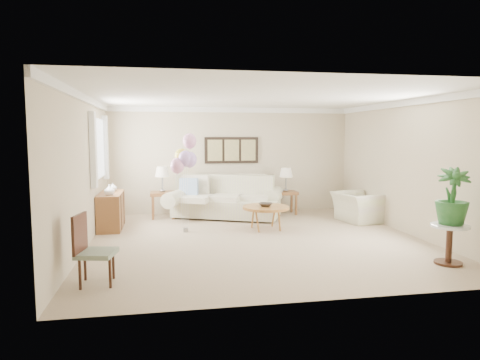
{
  "coord_description": "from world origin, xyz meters",
  "views": [
    {
      "loc": [
        -1.68,
        -7.55,
        1.91
      ],
      "look_at": [
        -0.21,
        0.6,
        1.05
      ],
      "focal_mm": 32.0,
      "sensor_mm": 36.0,
      "label": 1
    }
  ],
  "objects_px": {
    "sofa": "(226,201)",
    "balloon_cluster": "(185,157)",
    "coffee_table": "(266,208)",
    "accent_chair": "(91,248)",
    "armchair": "(358,207)"
  },
  "relations": [
    {
      "from": "balloon_cluster",
      "to": "sofa",
      "type": "bearing_deg",
      "value": 53.76
    },
    {
      "from": "sofa",
      "to": "balloon_cluster",
      "type": "xyz_separation_m",
      "value": [
        -1.02,
        -1.39,
        1.11
      ]
    },
    {
      "from": "coffee_table",
      "to": "armchair",
      "type": "distance_m",
      "value": 2.28
    },
    {
      "from": "accent_chair",
      "to": "coffee_table",
      "type": "bearing_deg",
      "value": 42.83
    },
    {
      "from": "armchair",
      "to": "accent_chair",
      "type": "xyz_separation_m",
      "value": [
        -5.2,
        -3.21,
        0.16
      ]
    },
    {
      "from": "accent_chair",
      "to": "armchair",
      "type": "bearing_deg",
      "value": 31.68
    },
    {
      "from": "armchair",
      "to": "balloon_cluster",
      "type": "bearing_deg",
      "value": 85.76
    },
    {
      "from": "sofa",
      "to": "balloon_cluster",
      "type": "bearing_deg",
      "value": -126.24
    },
    {
      "from": "armchair",
      "to": "sofa",
      "type": "bearing_deg",
      "value": 60.53
    },
    {
      "from": "sofa",
      "to": "armchair",
      "type": "xyz_separation_m",
      "value": [
        2.83,
        -1.0,
        -0.06
      ]
    },
    {
      "from": "coffee_table",
      "to": "accent_chair",
      "type": "relative_size",
      "value": 1.03
    },
    {
      "from": "coffee_table",
      "to": "accent_chair",
      "type": "xyz_separation_m",
      "value": [
        -2.97,
        -2.75,
        0.04
      ]
    },
    {
      "from": "sofa",
      "to": "balloon_cluster",
      "type": "height_order",
      "value": "balloon_cluster"
    },
    {
      "from": "armchair",
      "to": "balloon_cluster",
      "type": "xyz_separation_m",
      "value": [
        -3.85,
        -0.4,
        1.18
      ]
    },
    {
      "from": "coffee_table",
      "to": "balloon_cluster",
      "type": "height_order",
      "value": "balloon_cluster"
    }
  ]
}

